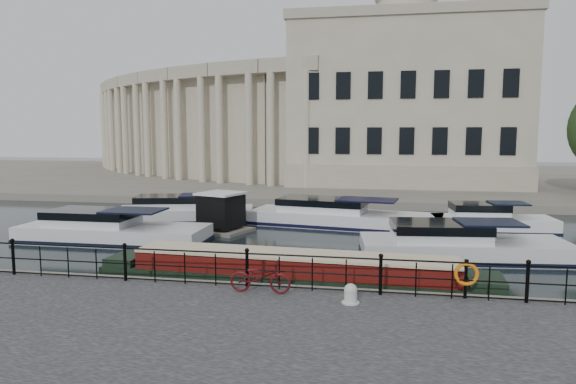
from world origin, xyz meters
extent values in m
plane|color=black|center=(0.00, 0.00, 0.00)|extent=(160.00, 160.00, 0.00)
cube|color=#6B665B|center=(0.00, 39.00, 0.28)|extent=(120.00, 42.00, 0.55)
cylinder|color=black|center=(-8.00, -2.25, 1.10)|extent=(0.10, 0.10, 1.10)
sphere|color=black|center=(-8.00, -2.25, 1.70)|extent=(0.14, 0.14, 0.14)
cylinder|color=black|center=(-4.00, -2.25, 1.10)|extent=(0.10, 0.10, 1.10)
sphere|color=black|center=(-4.00, -2.25, 1.70)|extent=(0.14, 0.14, 0.14)
cylinder|color=black|center=(0.00, -2.25, 1.10)|extent=(0.10, 0.10, 1.10)
sphere|color=black|center=(0.00, -2.25, 1.70)|extent=(0.14, 0.14, 0.14)
cylinder|color=black|center=(4.00, -2.25, 1.10)|extent=(0.10, 0.10, 1.10)
sphere|color=black|center=(4.00, -2.25, 1.70)|extent=(0.14, 0.14, 0.14)
cylinder|color=black|center=(8.00, -2.25, 1.10)|extent=(0.10, 0.10, 1.10)
sphere|color=black|center=(8.00, -2.25, 1.70)|extent=(0.14, 0.14, 0.14)
cylinder|color=black|center=(0.00, -2.25, 1.60)|extent=(24.00, 0.05, 0.05)
cylinder|color=black|center=(0.00, -2.25, 1.10)|extent=(24.00, 0.04, 0.04)
cylinder|color=black|center=(0.00, -2.25, 0.63)|extent=(24.00, 0.04, 0.04)
cube|color=#ADA38C|center=(6.00, 33.00, 7.55)|extent=(20.00, 14.00, 14.00)
cube|color=#9E937F|center=(6.00, 33.00, 14.95)|extent=(20.40, 14.40, 0.80)
cylinder|color=#ADA38C|center=(6.00, 33.00, 16.15)|extent=(5.20, 5.20, 2.50)
cube|color=#9E937F|center=(6.00, 33.00, 1.55)|extent=(20.30, 14.30, 2.00)
cube|color=#ADA38C|center=(-3.33, 29.02, 6.05)|extent=(5.73, 4.06, 11.00)
cube|color=#9E937F|center=(-3.76, 27.07, 10.95)|extent=(5.62, 2.73, 1.20)
cylinder|color=#ADA38C|center=(-2.28, 26.16, 5.45)|extent=(0.70, 0.70, 9.80)
cylinder|color=#ADA38C|center=(-5.49, 26.87, 5.45)|extent=(0.70, 0.70, 9.80)
cube|color=#ADA38C|center=(-8.29, 30.44, 6.05)|extent=(5.90, 4.56, 11.00)
cube|color=#9E937F|center=(-8.95, 28.56, 10.95)|extent=(5.62, 3.30, 1.20)
cylinder|color=#ADA38C|center=(-7.59, 27.47, 5.45)|extent=(0.70, 0.70, 9.80)
cylinder|color=#ADA38C|center=(-10.69, 28.56, 5.45)|extent=(0.70, 0.70, 9.80)
cube|color=#ADA38C|center=(-13.04, 32.44, 6.05)|extent=(5.99, 4.99, 11.00)
cube|color=#9E937F|center=(-13.92, 30.65, 10.95)|extent=(5.55, 3.83, 1.20)
cylinder|color=#ADA38C|center=(-12.70, 29.41, 5.45)|extent=(0.70, 0.70, 9.80)
cylinder|color=#ADA38C|center=(-15.65, 30.87, 5.45)|extent=(0.70, 0.70, 9.80)
cube|color=#ADA38C|center=(-17.52, 35.00, 6.05)|extent=(5.99, 5.36, 11.00)
cube|color=#9E937F|center=(-18.61, 33.33, 10.95)|extent=(5.40, 4.29, 1.20)
cylinder|color=#ADA38C|center=(-17.55, 31.95, 5.45)|extent=(0.70, 0.70, 9.80)
cylinder|color=#ADA38C|center=(-20.30, 33.75, 5.45)|extent=(0.70, 0.70, 9.80)
cube|color=#ADA38C|center=(-21.66, 38.07, 6.05)|extent=(5.91, 5.64, 11.00)
cube|color=#9E937F|center=(-22.94, 36.54, 10.95)|extent=(5.16, 4.70, 1.20)
cylinder|color=#ADA38C|center=(-22.05, 35.05, 5.45)|extent=(0.70, 0.70, 9.80)
cylinder|color=#ADA38C|center=(-24.57, 37.16, 5.45)|extent=(0.70, 0.70, 9.80)
cube|color=#ADA38C|center=(-25.40, 41.62, 6.05)|extent=(5.74, 5.85, 11.00)
cube|color=#9E937F|center=(-26.86, 40.25, 10.95)|extent=(4.86, 5.04, 1.20)
cylinder|color=#ADA38C|center=(-26.15, 38.67, 5.45)|extent=(0.70, 0.70, 9.80)
cylinder|color=#ADA38C|center=(-28.40, 41.06, 5.45)|extent=(0.70, 0.70, 9.80)
cube|color=#ADA38C|center=(-28.69, 45.59, 6.05)|extent=(5.49, 5.97, 11.00)
cube|color=#9E937F|center=(-30.30, 44.41, 10.95)|extent=(4.48, 5.30, 1.20)
cylinder|color=#ADA38C|center=(-29.79, 42.75, 5.45)|extent=(0.70, 0.70, 9.80)
cylinder|color=#ADA38C|center=(-31.73, 45.40, 5.45)|extent=(0.70, 0.70, 9.80)
cube|color=#ADA38C|center=(-31.48, 49.93, 6.05)|extent=(5.16, 6.00, 11.00)
cube|color=#9E937F|center=(-33.23, 48.95, 10.95)|extent=(4.04, 5.49, 1.20)
cylinder|color=#ADA38C|center=(-32.92, 47.24, 5.45)|extent=(0.70, 0.70, 9.80)
cylinder|color=#ADA38C|center=(-34.53, 50.10, 5.45)|extent=(0.70, 0.70, 9.80)
cube|color=#ADA38C|center=(-33.74, 54.56, 6.05)|extent=(4.76, 5.95, 11.00)
cube|color=#9E937F|center=(-35.58, 53.80, 10.95)|extent=(3.54, 5.60, 1.20)
cylinder|color=#ADA38C|center=(-35.48, 52.07, 5.45)|extent=(0.70, 0.70, 9.80)
cylinder|color=#ADA38C|center=(-36.74, 55.10, 5.45)|extent=(0.70, 0.70, 9.80)
imported|color=#4C0D11|center=(0.52, -2.69, 1.03)|extent=(1.82, 0.64, 0.96)
cylinder|color=beige|center=(3.19, -3.16, 0.73)|extent=(0.35, 0.35, 0.37)
sphere|color=beige|center=(3.19, -3.16, 0.92)|extent=(0.37, 0.37, 0.37)
cylinder|color=beige|center=(3.19, -3.16, 0.57)|extent=(0.49, 0.49, 0.04)
cylinder|color=black|center=(6.38, -2.14, 1.09)|extent=(0.09, 0.09, 1.09)
cube|color=black|center=(6.38, -2.14, 1.64)|extent=(0.11, 0.11, 0.07)
torus|color=orange|center=(6.38, -2.22, 1.27)|extent=(0.69, 0.11, 0.69)
cube|color=black|center=(1.06, -0.24, 0.10)|extent=(13.73, 2.56, 0.82)
cube|color=#560F0C|center=(1.06, -0.24, 0.75)|extent=(10.99, 2.14, 0.64)
cube|color=beige|center=(1.06, -0.24, 1.15)|extent=(10.99, 2.19, 0.09)
cube|color=#6B665B|center=(-4.31, 8.75, 0.05)|extent=(3.44, 3.16, 0.23)
cube|color=black|center=(-4.31, 8.75, 1.10)|extent=(2.40, 2.40, 1.69)
cube|color=white|center=(-4.31, 8.75, 2.05)|extent=(2.64, 2.64, 0.11)
cube|color=silver|center=(-8.66, 5.44, 0.20)|extent=(9.03, 2.97, 1.20)
cube|color=black|center=(-8.66, 5.44, 0.12)|extent=(9.12, 2.99, 0.18)
cube|color=silver|center=(-9.74, 5.44, 1.05)|extent=(4.07, 2.43, 0.90)
cube|color=black|center=(-7.57, 5.44, 1.55)|extent=(2.71, 2.07, 0.08)
cube|color=silver|center=(7.41, 4.94, 0.20)|extent=(8.65, 3.80, 1.20)
cube|color=black|center=(7.41, 4.94, 0.12)|extent=(8.74, 3.84, 0.18)
cube|color=silver|center=(6.41, 4.83, 1.05)|extent=(4.01, 2.80, 0.90)
cube|color=black|center=(8.41, 5.04, 1.55)|extent=(2.72, 2.32, 0.08)
cube|color=silver|center=(-7.45, 11.55, 0.20)|extent=(8.41, 4.53, 1.20)
cube|color=black|center=(-7.45, 11.55, 0.12)|extent=(8.49, 4.58, 0.18)
cube|color=silver|center=(-8.38, 11.32, 1.05)|extent=(4.02, 3.01, 0.90)
cube|color=black|center=(-6.52, 11.78, 1.55)|extent=(2.78, 2.41, 0.08)
cube|color=white|center=(2.00, 11.54, 0.20)|extent=(10.92, 4.66, 1.20)
cube|color=black|center=(2.00, 11.54, 0.12)|extent=(11.03, 4.71, 0.18)
cube|color=white|center=(0.75, 11.74, 1.05)|extent=(5.09, 3.20, 0.90)
cube|color=black|center=(3.26, 11.34, 1.55)|extent=(3.47, 2.59, 0.08)
cube|color=white|center=(9.85, 11.24, 0.20)|extent=(6.31, 2.81, 1.20)
cube|color=black|center=(9.85, 11.24, 0.12)|extent=(6.38, 2.84, 0.18)
cube|color=white|center=(9.12, 11.18, 1.05)|extent=(2.91, 2.13, 0.90)
cube|color=black|center=(10.59, 11.30, 1.55)|extent=(1.97, 1.78, 0.08)
camera|label=1|loc=(3.92, -16.99, 5.26)|focal=32.00mm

